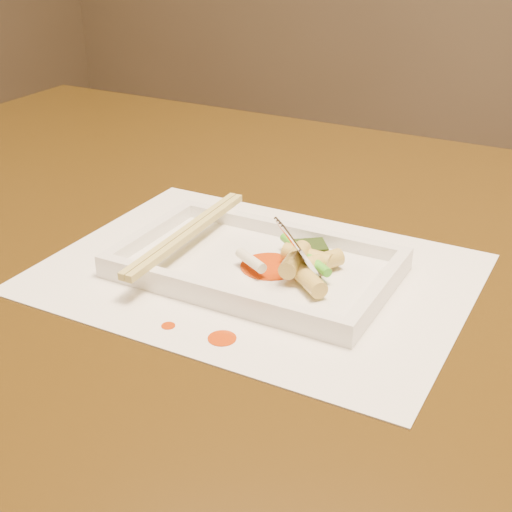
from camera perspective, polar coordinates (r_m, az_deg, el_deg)
The scene contains 20 objects.
table at distance 0.79m, azimuth 2.11°, elevation -6.10°, with size 1.40×0.90×0.75m.
placemat at distance 0.69m, azimuth 0.00°, elevation -1.39°, with size 0.40×0.30×0.00m, color white.
sauce_splatter_a at distance 0.59m, azimuth -2.73°, elevation -6.59°, with size 0.02×0.02×0.00m, color #C03805.
sauce_splatter_b at distance 0.61m, azimuth -7.03°, elevation -5.56°, with size 0.01×0.01×0.00m, color #C03805.
plate_base at distance 0.69m, azimuth 0.00°, elevation -1.04°, with size 0.26×0.16×0.01m, color white.
plate_rim_far at distance 0.74m, azimuth 2.70°, elevation 2.06°, with size 0.26×0.01×0.01m, color white.
plate_rim_near at distance 0.63m, azimuth -3.21°, elevation -2.94°, with size 0.26×0.01×0.01m, color white.
plate_rim_left at distance 0.74m, azimuth -8.47°, elevation 1.83°, with size 0.01×0.14×0.01m, color white.
plate_rim_right at distance 0.64m, azimuth 9.85°, elevation -2.60°, with size 0.01×0.14×0.01m, color white.
veg_piece at distance 0.70m, azimuth 4.07°, elevation 0.51°, with size 0.04×0.03×0.01m, color black.
scallion_white at distance 0.67m, azimuth -0.42°, elevation -0.36°, with size 0.01×0.01×0.04m, color #EAEACC.
scallion_green at distance 0.68m, azimuth 3.93°, elevation 0.14°, with size 0.01×0.01×0.09m, color #339E19.
chopstick_a at distance 0.72m, azimuth -5.80°, elevation 1.93°, with size 0.01×0.21×0.01m, color tan.
chopstick_b at distance 0.71m, azimuth -5.26°, elevation 1.81°, with size 0.01×0.21×0.01m, color tan.
fork at distance 0.64m, azimuth 6.30°, elevation 4.41°, with size 0.09×0.10×0.14m, color silver, non-canonical shape.
sauce_blob_0 at distance 0.68m, azimuth 1.11°, elevation -0.83°, with size 0.06×0.06×0.00m, color #C03805.
rice_cake_0 at distance 0.68m, azimuth 4.13°, elevation -0.08°, with size 0.02×0.02×0.05m, color #CBBE5E.
rice_cake_1 at distance 0.64m, azimuth 4.25°, elevation -1.93°, with size 0.02×0.02×0.04m, color #CBBE5E.
rice_cake_2 at distance 0.66m, azimuth 3.15°, elevation -0.28°, with size 0.02×0.02×0.05m, color #CBBE5E.
rice_cake_3 at distance 0.67m, azimuth 5.07°, elevation -0.54°, with size 0.02×0.02×0.05m, color #CBBE5E.
Camera 1 is at (0.29, -0.60, 1.08)m, focal length 50.00 mm.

